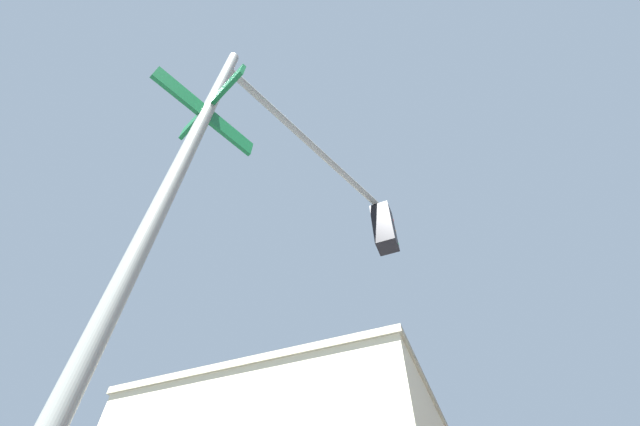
% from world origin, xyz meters
% --- Properties ---
extents(traffic_signal_near, '(1.68, 3.47, 6.08)m').
position_xyz_m(traffic_signal_near, '(-6.65, -5.62, 4.31)').
color(traffic_signal_near, slate).
rests_on(traffic_signal_near, ground_plane).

